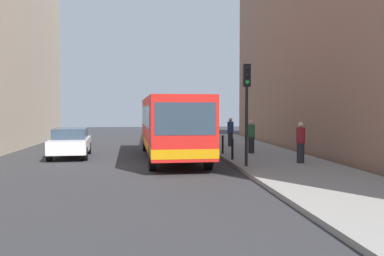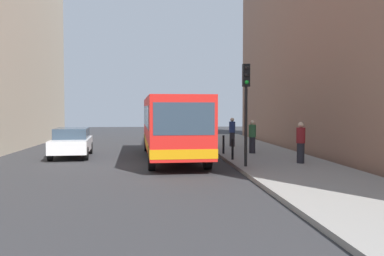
% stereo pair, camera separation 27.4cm
% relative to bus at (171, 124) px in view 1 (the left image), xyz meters
% --- Properties ---
extents(ground_plane, '(80.00, 80.00, 0.00)m').
position_rel_bus_xyz_m(ground_plane, '(-0.75, -2.69, -1.73)').
color(ground_plane, '#2D2D30').
extents(sidewalk, '(4.40, 40.00, 0.15)m').
position_rel_bus_xyz_m(sidewalk, '(4.65, -2.69, -1.65)').
color(sidewalk, gray).
rests_on(sidewalk, ground).
extents(bus, '(2.97, 11.11, 3.00)m').
position_rel_bus_xyz_m(bus, '(0.00, 0.00, 0.00)').
color(bus, red).
rests_on(bus, ground).
extents(car_beside_bus, '(2.14, 4.53, 1.48)m').
position_rel_bus_xyz_m(car_beside_bus, '(-5.05, 1.04, -0.94)').
color(car_beside_bus, silver).
rests_on(car_beside_bus, ground).
extents(traffic_light, '(0.28, 0.33, 4.10)m').
position_rel_bus_xyz_m(traffic_light, '(2.80, -4.28, 1.28)').
color(traffic_light, black).
rests_on(traffic_light, sidewalk).
extents(bollard_near, '(0.11, 0.11, 0.95)m').
position_rel_bus_xyz_m(bollard_near, '(2.70, -1.96, -1.10)').
color(bollard_near, black).
rests_on(bollard_near, sidewalk).
extents(bollard_mid, '(0.11, 0.11, 0.95)m').
position_rel_bus_xyz_m(bollard_mid, '(2.70, 0.55, -1.10)').
color(bollard_mid, black).
rests_on(bollard_mid, sidewalk).
extents(bollard_far, '(0.11, 0.11, 0.95)m').
position_rel_bus_xyz_m(bollard_far, '(2.70, 3.07, -1.10)').
color(bollard_far, black).
rests_on(bollard_far, sidewalk).
extents(pedestrian_near_signal, '(0.38, 0.38, 1.75)m').
position_rel_bus_xyz_m(pedestrian_near_signal, '(5.35, -3.49, -0.70)').
color(pedestrian_near_signal, '#26262D').
rests_on(pedestrian_near_signal, sidewalk).
extents(pedestrian_mid_sidewalk, '(0.38, 0.38, 1.72)m').
position_rel_bus_xyz_m(pedestrian_mid_sidewalk, '(4.25, 0.69, -0.71)').
color(pedestrian_mid_sidewalk, '#26262D').
rests_on(pedestrian_mid_sidewalk, sidewalk).
extents(pedestrian_far_sidewalk, '(0.38, 0.38, 1.77)m').
position_rel_bus_xyz_m(pedestrian_far_sidewalk, '(3.94, 4.72, -0.69)').
color(pedestrian_far_sidewalk, '#26262D').
rests_on(pedestrian_far_sidewalk, sidewalk).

